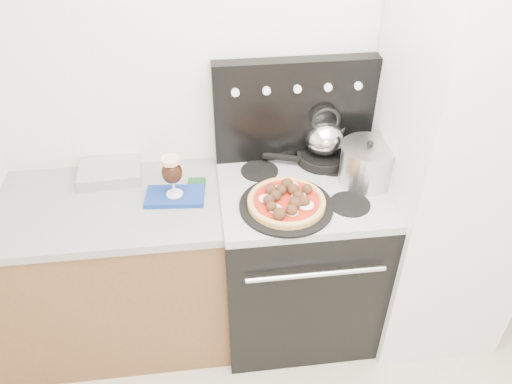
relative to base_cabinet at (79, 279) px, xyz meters
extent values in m
cube|color=silver|center=(1.02, 0.30, 0.82)|extent=(3.50, 0.01, 2.50)
cube|color=brown|center=(0.00, 0.00, 0.00)|extent=(1.45, 0.60, 0.86)
cube|color=gray|center=(0.00, 0.00, 0.45)|extent=(1.48, 0.63, 0.04)
cube|color=black|center=(1.10, -0.02, 0.01)|extent=(0.76, 0.65, 0.88)
cube|color=#ADADB2|center=(1.10, -0.02, 0.47)|extent=(0.76, 0.65, 0.04)
cube|color=black|center=(1.10, 0.25, 0.74)|extent=(0.76, 0.08, 0.50)
cube|color=silver|center=(1.80, -0.05, 0.52)|extent=(0.64, 0.68, 1.90)
cube|color=white|center=(0.22, 0.19, 0.50)|extent=(0.30, 0.23, 0.06)
cube|color=navy|center=(0.52, -0.01, 0.48)|extent=(0.27, 0.17, 0.02)
cylinder|color=black|center=(1.01, -0.16, 0.50)|extent=(0.43, 0.43, 0.01)
cylinder|color=black|center=(1.24, 0.18, 0.51)|extent=(0.32, 0.32, 0.04)
cylinder|color=#BEBEBE|center=(1.40, -0.01, 0.58)|extent=(0.25, 0.25, 0.18)
camera|label=1|loc=(0.67, -1.81, 1.86)|focal=35.00mm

